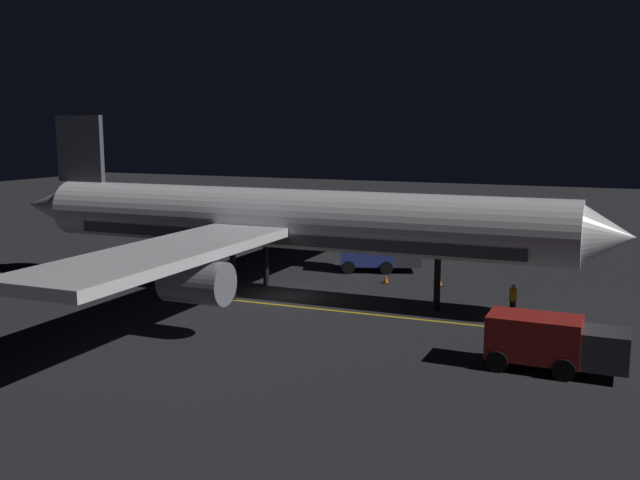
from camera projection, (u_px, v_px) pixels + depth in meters
The scene contains 8 objects.
ground_plane at pixel (289, 297), 42.23m from camera, with size 180.00×180.00×0.20m, color #262629.
apron_guide_stripe at pixel (338, 311), 38.68m from camera, with size 0.24×18.96×0.01m, color gold.
airliner at pixel (279, 222), 41.76m from camera, with size 37.41×38.66×10.74m.
baggage_truck at pixel (550, 343), 28.98m from camera, with size 2.32×5.53×2.26m.
catering_truck at pixel (376, 253), 49.25m from camera, with size 3.86×5.88×2.50m.
ground_crew_worker at pixel (513, 300), 37.46m from camera, with size 0.40×0.40×1.74m.
traffic_cone_near_left at pixel (440, 282), 44.82m from camera, with size 0.50×0.50×0.55m.
traffic_cone_near_right at pixel (386, 279), 45.59m from camera, with size 0.50×0.50×0.55m.
Camera 1 is at (36.97, 18.21, 9.90)m, focal length 39.71 mm.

